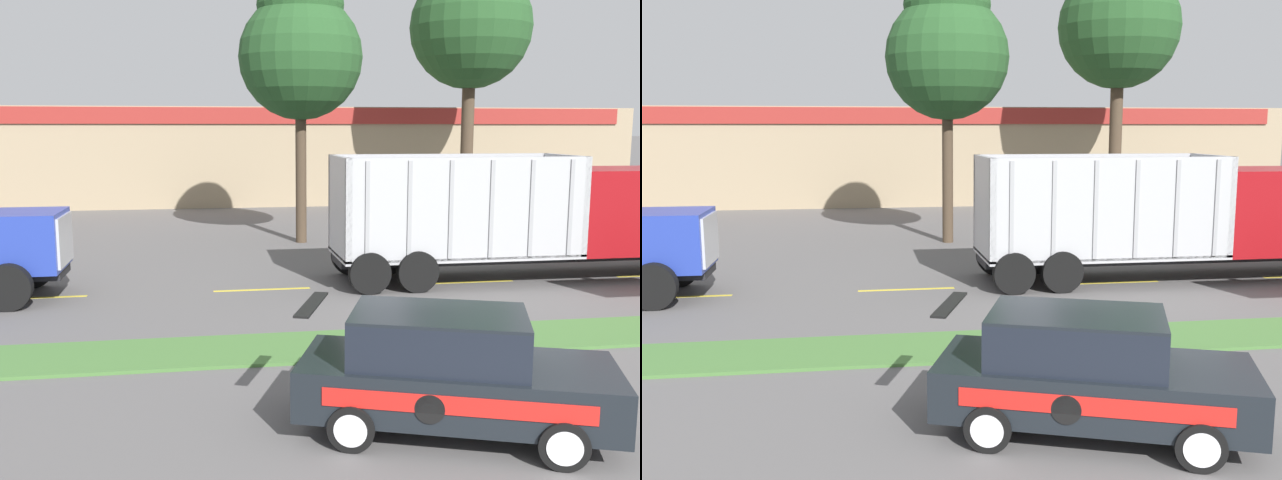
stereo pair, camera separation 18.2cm
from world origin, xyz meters
TOP-DOWN VIEW (x-y plane):
  - grass_verge at (0.00, 7.62)m, footprint 120.00×1.80m
  - centre_line_3 at (-7.18, 12.52)m, footprint 2.40×0.14m
  - centre_line_4 at (-1.78, 12.52)m, footprint 2.40×0.14m
  - centre_line_5 at (3.62, 12.52)m, footprint 2.40×0.14m
  - dump_truck_trail at (6.92, 12.85)m, footprint 11.60×2.67m
  - rally_car at (-0.01, 3.76)m, footprint 4.41×3.02m
  - store_building_backdrop at (-0.25, 36.93)m, footprint 40.12×12.10m
  - tree_behind_left at (8.57, 25.99)m, footprint 5.33×5.33m
  - tree_behind_centre at (0.19, 19.73)m, footprint 4.21×4.21m

SIDE VIEW (x-z plane):
  - centre_line_3 at x=-7.18m, z-range 0.00..0.01m
  - centre_line_4 at x=-1.78m, z-range 0.00..0.01m
  - centre_line_5 at x=3.62m, z-range 0.00..0.01m
  - grass_verge at x=0.00m, z-range 0.00..0.06m
  - rally_car at x=-0.01m, z-range 0.00..1.66m
  - dump_truck_trail at x=6.92m, z-range -0.07..3.21m
  - store_building_backdrop at x=-0.25m, z-range 0.00..5.02m
  - tree_behind_centre at x=0.19m, z-range 1.99..11.49m
  - tree_behind_left at x=8.57m, z-range 2.65..14.98m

